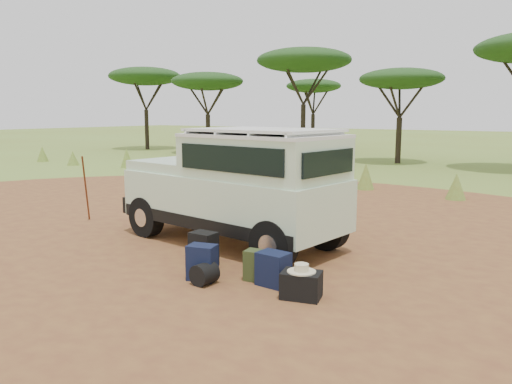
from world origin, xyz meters
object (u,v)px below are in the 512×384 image
Objects in this scene: backpack_olive at (256,266)px; hard_case at (301,285)px; safari_vehicle at (237,189)px; backpack_black at (204,249)px; backpack_navy at (202,263)px; duffel_navy at (273,269)px; walking_staff at (86,189)px.

backpack_olive is 0.97m from hard_case.
safari_vehicle is 9.02× the size of hard_case.
hard_case is at bearing -24.42° from backpack_olive.
backpack_olive is at bearing -6.79° from backpack_black.
backpack_olive is 0.89× the size of hard_case.
duffel_navy is (1.05, 0.40, -0.02)m from backpack_navy.
backpack_black is 1.17m from backpack_olive.
walking_staff is 2.90× the size of backpack_black.
safari_vehicle is 2.89× the size of walking_staff.
backpack_olive reaches higher than hard_case.
walking_staff reaches higher than backpack_olive.
backpack_black is 0.72m from backpack_navy.
hard_case is at bearing -10.96° from backpack_black.
safari_vehicle is at bearing 124.73° from backpack_olive.
safari_vehicle is at bearing 97.39° from backpack_navy.
safari_vehicle reaches higher than backpack_olive.
backpack_olive is at bearing 149.28° from hard_case.
hard_case is at bearing -30.34° from safari_vehicle.
walking_staff is at bearing 166.03° from backpack_black.
walking_staff is 3.50× the size of backpack_olive.
backpack_olive is (1.16, -0.13, -0.05)m from backpack_black.
walking_staff is 6.79m from hard_case.
backpack_navy is 1.03× the size of hard_case.
duffel_navy is (5.99, -1.26, -0.54)m from walking_staff.
duffel_navy is (1.86, -1.65, -0.85)m from safari_vehicle.
walking_staff reaches higher than hard_case.
backpack_navy is (0.45, -0.57, -0.01)m from backpack_black.
backpack_black reaches higher than backpack_olive.
duffel_navy is at bearing -14.81° from backpack_olive.
safari_vehicle is 2.39m from backpack_olive.
backpack_navy is 1.66m from hard_case.
safari_vehicle is 9.53× the size of duffel_navy.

